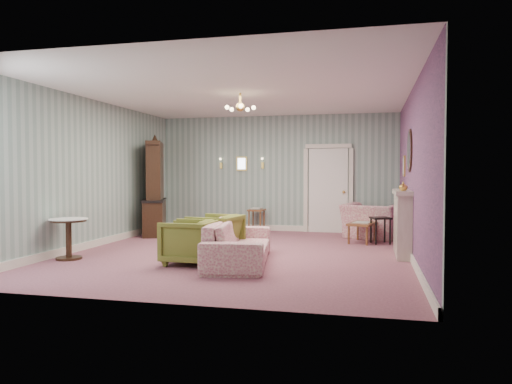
% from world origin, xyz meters
% --- Properties ---
extents(floor, '(7.00, 7.00, 0.00)m').
position_xyz_m(floor, '(0.00, 0.00, 0.00)').
color(floor, '#99596A').
rests_on(floor, ground).
extents(ceiling, '(7.00, 7.00, 0.00)m').
position_xyz_m(ceiling, '(0.00, 0.00, 2.90)').
color(ceiling, white).
rests_on(ceiling, ground).
extents(wall_back, '(6.00, 0.00, 6.00)m').
position_xyz_m(wall_back, '(0.00, 3.50, 1.45)').
color(wall_back, gray).
rests_on(wall_back, ground).
extents(wall_front, '(6.00, 0.00, 6.00)m').
position_xyz_m(wall_front, '(0.00, -3.50, 1.45)').
color(wall_front, gray).
rests_on(wall_front, ground).
extents(wall_left, '(0.00, 7.00, 7.00)m').
position_xyz_m(wall_left, '(-3.00, 0.00, 1.45)').
color(wall_left, gray).
rests_on(wall_left, ground).
extents(wall_right, '(0.00, 7.00, 7.00)m').
position_xyz_m(wall_right, '(3.00, 0.00, 1.45)').
color(wall_right, gray).
rests_on(wall_right, ground).
extents(wall_right_floral, '(0.00, 7.00, 7.00)m').
position_xyz_m(wall_right_floral, '(2.98, 0.00, 1.45)').
color(wall_right_floral, '#C36197').
rests_on(wall_right_floral, ground).
extents(door, '(1.12, 0.12, 2.16)m').
position_xyz_m(door, '(1.30, 3.46, 1.08)').
color(door, white).
rests_on(door, floor).
extents(olive_chair_a, '(0.74, 0.79, 0.79)m').
position_xyz_m(olive_chair_a, '(-0.51, -1.24, 0.40)').
color(olive_chair_a, olive).
rests_on(olive_chair_a, floor).
extents(olive_chair_b, '(0.86, 0.90, 0.82)m').
position_xyz_m(olive_chair_b, '(-0.32, -0.48, 0.41)').
color(olive_chair_b, olive).
rests_on(olive_chair_b, floor).
extents(olive_chair_c, '(0.67, 0.70, 0.68)m').
position_xyz_m(olive_chair_c, '(-0.85, 0.03, 0.34)').
color(olive_chair_c, olive).
rests_on(olive_chair_c, floor).
extents(sofa_chintz, '(1.03, 2.40, 0.91)m').
position_xyz_m(sofa_chintz, '(0.23, -0.94, 0.45)').
color(sofa_chintz, '#AD4566').
rests_on(sofa_chintz, floor).
extents(wingback_chair, '(1.37, 1.12, 1.03)m').
position_xyz_m(wingback_chair, '(2.35, 2.63, 0.52)').
color(wingback_chair, '#AD4566').
rests_on(wingback_chair, floor).
extents(dresser, '(0.94, 1.47, 2.32)m').
position_xyz_m(dresser, '(-2.65, 2.05, 1.16)').
color(dresser, black).
rests_on(dresser, floor).
extents(fireplace, '(0.30, 1.40, 1.16)m').
position_xyz_m(fireplace, '(2.86, 0.40, 0.58)').
color(fireplace, beige).
rests_on(fireplace, floor).
extents(mantel_vase, '(0.15, 0.15, 0.15)m').
position_xyz_m(mantel_vase, '(2.84, 0.00, 1.23)').
color(mantel_vase, gold).
rests_on(mantel_vase, fireplace).
extents(oval_mirror, '(0.04, 0.76, 0.84)m').
position_xyz_m(oval_mirror, '(2.96, 0.40, 1.85)').
color(oval_mirror, white).
rests_on(oval_mirror, wall_right).
extents(framed_print, '(0.04, 0.34, 0.42)m').
position_xyz_m(framed_print, '(2.97, 1.75, 1.60)').
color(framed_print, gold).
rests_on(framed_print, wall_right).
extents(coffee_table, '(0.65, 0.92, 0.43)m').
position_xyz_m(coffee_table, '(2.14, 1.85, 0.21)').
color(coffee_table, brown).
rests_on(coffee_table, floor).
extents(side_table_black, '(0.47, 0.47, 0.56)m').
position_xyz_m(side_table_black, '(2.51, 1.72, 0.28)').
color(side_table_black, black).
rests_on(side_table_black, floor).
extents(pedestal_table, '(0.69, 0.69, 0.70)m').
position_xyz_m(pedestal_table, '(-2.65, -1.30, 0.35)').
color(pedestal_table, black).
rests_on(pedestal_table, floor).
extents(nesting_table, '(0.39, 0.48, 0.61)m').
position_xyz_m(nesting_table, '(-0.43, 3.15, 0.31)').
color(nesting_table, brown).
rests_on(nesting_table, floor).
extents(gilt_mirror_back, '(0.28, 0.06, 0.36)m').
position_xyz_m(gilt_mirror_back, '(-0.90, 3.46, 1.70)').
color(gilt_mirror_back, gold).
rests_on(gilt_mirror_back, wall_back).
extents(sconce_left, '(0.16, 0.12, 0.30)m').
position_xyz_m(sconce_left, '(-1.45, 3.44, 1.70)').
color(sconce_left, gold).
rests_on(sconce_left, wall_back).
extents(sconce_right, '(0.16, 0.12, 0.30)m').
position_xyz_m(sconce_right, '(-0.35, 3.44, 1.70)').
color(sconce_right, gold).
rests_on(sconce_right, wall_back).
extents(chandelier, '(0.56, 0.56, 0.36)m').
position_xyz_m(chandelier, '(0.00, 0.00, 2.63)').
color(chandelier, gold).
rests_on(chandelier, ceiling).
extents(burgundy_cushion, '(0.41, 0.28, 0.39)m').
position_xyz_m(burgundy_cushion, '(2.30, 2.48, 0.48)').
color(burgundy_cushion, maroon).
rests_on(burgundy_cushion, wingback_chair).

